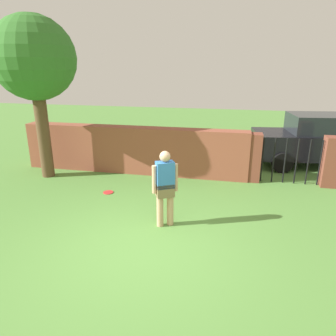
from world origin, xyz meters
TOP-DOWN VIEW (x-y plane):
  - ground_plane at (0.00, 0.00)m, footprint 40.00×40.00m
  - brick_wall at (-1.50, 4.15)m, footprint 7.01×0.50m
  - tree at (-3.95, 3.25)m, footprint 2.28×2.28m
  - person at (0.23, 0.98)m, footprint 0.49×0.36m
  - fence_gate at (3.15, 4.15)m, footprint 2.52×0.44m
  - car at (4.31, 6.12)m, footprint 4.39×2.34m
  - frisbee_red at (-1.64, 2.38)m, footprint 0.27×0.27m

SIDE VIEW (x-z plane):
  - ground_plane at x=0.00m, z-range 0.00..0.00m
  - frisbee_red at x=-1.64m, z-range 0.00..0.02m
  - fence_gate at x=3.15m, z-range 0.00..1.40m
  - brick_wall at x=-1.50m, z-range 0.00..1.44m
  - car at x=4.31m, z-range 0.00..1.72m
  - person at x=0.23m, z-range 0.09..1.71m
  - tree at x=-3.95m, z-range 1.07..5.62m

